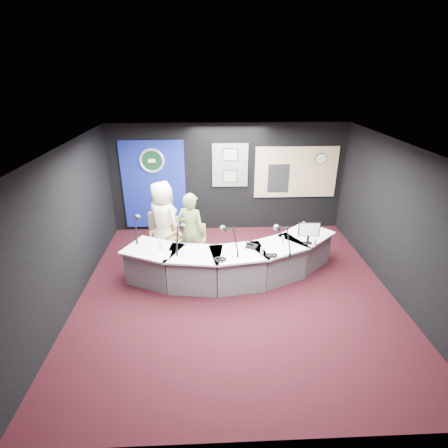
{
  "coord_description": "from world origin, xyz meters",
  "views": [
    {
      "loc": [
        -0.49,
        -5.67,
        4.0
      ],
      "look_at": [
        -0.2,
        0.8,
        1.1
      ],
      "focal_mm": 28.0,
      "sensor_mm": 36.0,
      "label": 1
    }
  ],
  "objects_px": {
    "person_woman": "(191,232)",
    "person_man": "(163,221)",
    "armchair_right": "(192,248)",
    "broadcast_desk": "(232,261)",
    "armchair_left": "(165,237)"
  },
  "relations": [
    {
      "from": "armchair_left",
      "to": "person_woman",
      "type": "xyz_separation_m",
      "value": [
        0.64,
        -0.5,
        0.37
      ]
    },
    {
      "from": "person_man",
      "to": "person_woman",
      "type": "bearing_deg",
      "value": -177.42
    },
    {
      "from": "armchair_left",
      "to": "armchair_right",
      "type": "distance_m",
      "value": 0.81
    },
    {
      "from": "armchair_left",
      "to": "person_man",
      "type": "distance_m",
      "value": 0.41
    },
    {
      "from": "armchair_left",
      "to": "person_woman",
      "type": "bearing_deg",
      "value": -6.9
    },
    {
      "from": "broadcast_desk",
      "to": "person_woman",
      "type": "xyz_separation_m",
      "value": [
        -0.83,
        0.43,
        0.48
      ]
    },
    {
      "from": "armchair_right",
      "to": "person_man",
      "type": "bearing_deg",
      "value": 160.14
    },
    {
      "from": "armchair_right",
      "to": "person_man",
      "type": "height_order",
      "value": "person_man"
    },
    {
      "from": "broadcast_desk",
      "to": "armchair_left",
      "type": "distance_m",
      "value": 1.75
    },
    {
      "from": "broadcast_desk",
      "to": "armchair_right",
      "type": "relative_size",
      "value": 4.83
    },
    {
      "from": "person_woman",
      "to": "person_man",
      "type": "bearing_deg",
      "value": -12.95
    },
    {
      "from": "armchair_left",
      "to": "person_woman",
      "type": "distance_m",
      "value": 0.89
    },
    {
      "from": "broadcast_desk",
      "to": "armchair_right",
      "type": "height_order",
      "value": "armchair_right"
    },
    {
      "from": "person_man",
      "to": "armchair_right",
      "type": "bearing_deg",
      "value": -177.42
    },
    {
      "from": "broadcast_desk",
      "to": "person_woman",
      "type": "relative_size",
      "value": 2.63
    }
  ]
}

